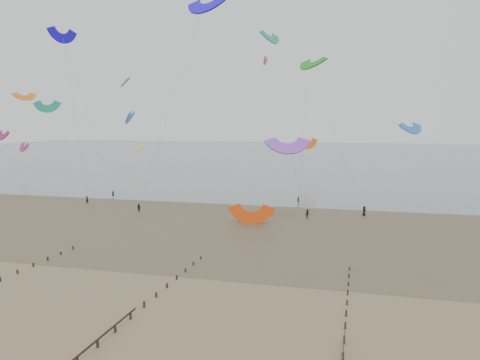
% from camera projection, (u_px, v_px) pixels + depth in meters
% --- Properties ---
extents(ground, '(500.00, 500.00, 0.00)m').
position_uv_depth(ground, '(125.00, 290.00, 47.44)').
color(ground, brown).
rests_on(ground, ground).
extents(sea_and_shore, '(500.00, 665.00, 0.03)m').
position_uv_depth(sea_and_shore, '(199.00, 219.00, 81.52)').
color(sea_and_shore, '#475654').
rests_on(sea_and_shore, ground).
extents(kitesurfer_lead, '(0.61, 0.42, 1.63)m').
position_uv_depth(kitesurfer_lead, '(87.00, 200.00, 97.29)').
color(kitesurfer_lead, black).
rests_on(kitesurfer_lead, ground).
extents(kitesurfers, '(101.74, 25.04, 1.77)m').
position_uv_depth(kitesurfers, '(366.00, 207.00, 88.87)').
color(kitesurfers, black).
rests_on(kitesurfers, ground).
extents(grounded_kite, '(6.85, 5.50, 3.60)m').
position_uv_depth(grounded_kite, '(251.00, 224.00, 78.26)').
color(grounded_kite, '#FF4F10').
rests_on(grounded_kite, ground).
extents(kites_airborne, '(229.28, 128.78, 40.39)m').
position_uv_depth(kites_airborne, '(246.00, 108.00, 136.69)').
color(kites_airborne, blue).
rests_on(kites_airborne, ground).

